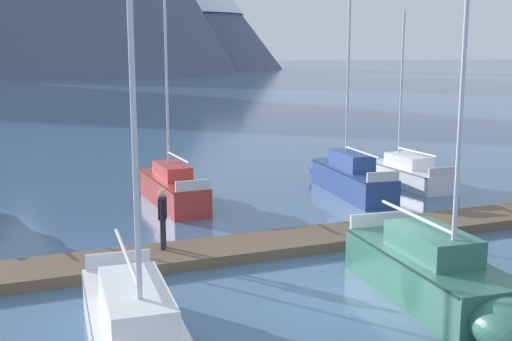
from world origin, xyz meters
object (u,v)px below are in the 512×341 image
object	(u,v)px
sailboat_far_berth	(346,176)
person_on_dock	(163,215)
sailboat_mid_dock_starboard	(442,279)
sailboat_outer_slip	(404,172)
sailboat_mid_dock_port	(170,186)

from	to	relation	value
sailboat_far_berth	person_on_dock	bearing A→B (deg)	-148.83
sailboat_mid_dock_starboard	sailboat_far_berth	size ratio (longest dim) A/B	0.97
sailboat_far_berth	person_on_dock	distance (m)	10.90
sailboat_outer_slip	sailboat_mid_dock_port	bearing A→B (deg)	177.44
sailboat_mid_dock_port	person_on_dock	bearing A→B (deg)	-107.55
sailboat_mid_dock_starboard	sailboat_far_berth	xyz separation A→B (m)	(4.47, 11.56, -0.00)
sailboat_mid_dock_port	sailboat_outer_slip	bearing A→B (deg)	-2.56
sailboat_outer_slip	person_on_dock	xyz separation A→B (m)	(-12.54, -6.05, 0.72)
sailboat_far_berth	sailboat_mid_dock_starboard	bearing A→B (deg)	-111.12
sailboat_outer_slip	person_on_dock	bearing A→B (deg)	-154.22
sailboat_mid_dock_port	sailboat_mid_dock_starboard	xyz separation A→B (m)	(2.78, -12.45, 0.02)
sailboat_mid_dock_port	sailboat_far_berth	distance (m)	7.30
sailboat_mid_dock_port	sailboat_mid_dock_starboard	bearing A→B (deg)	-77.40
sailboat_mid_dock_starboard	person_on_dock	bearing A→B (deg)	129.26
sailboat_far_berth	sailboat_outer_slip	size ratio (longest dim) A/B	1.10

